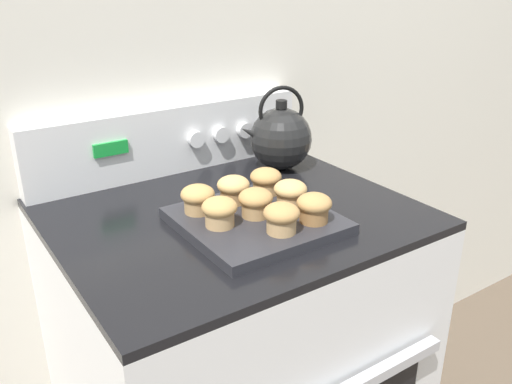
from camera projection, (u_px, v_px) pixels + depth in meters
name	position (u px, v px, depth m)	size (l,w,h in m)	color
wall_back	(156.00, 64.00, 1.32)	(8.00, 0.05, 2.40)	silver
stove_range	(235.00, 383.00, 1.33)	(0.73, 0.67, 0.94)	white
control_panel	(171.00, 139.00, 1.34)	(0.72, 0.07, 0.17)	white
muffin_pan	(255.00, 221.00, 1.08)	(0.29, 0.29, 0.02)	#28282D
muffin_r0_c1	(280.00, 217.00, 1.00)	(0.07, 0.07, 0.06)	tan
muffin_r0_c2	(314.00, 207.00, 1.04)	(0.07, 0.07, 0.06)	olive
muffin_r1_c0	(220.00, 211.00, 1.02)	(0.07, 0.07, 0.06)	tan
muffin_r1_c1	(256.00, 202.00, 1.06)	(0.07, 0.07, 0.06)	tan
muffin_r1_c2	(290.00, 193.00, 1.11)	(0.07, 0.07, 0.06)	tan
muffin_r2_c0	(198.00, 198.00, 1.08)	(0.07, 0.07, 0.06)	tan
muffin_r2_c1	(232.00, 189.00, 1.13)	(0.07, 0.07, 0.06)	#A37A4C
muffin_r2_c2	(266.00, 180.00, 1.17)	(0.07, 0.07, 0.06)	tan
tea_kettle	(280.00, 138.00, 1.36)	(0.19, 0.16, 0.21)	black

